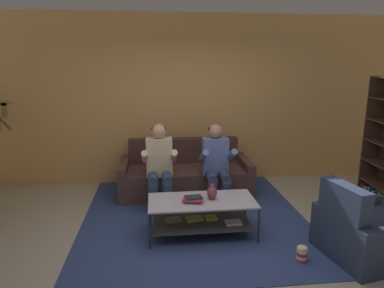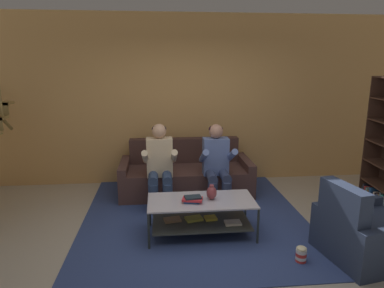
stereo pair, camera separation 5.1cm
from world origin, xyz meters
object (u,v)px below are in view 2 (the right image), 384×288
Objects in this scene: couch at (186,175)px; person_seated_right at (217,162)px; coffee_table at (201,212)px; popcorn_tub at (301,254)px; vase at (212,193)px; armchair at (366,234)px; book_stack at (192,199)px; person_seated_left at (160,163)px.

person_seated_right reaches higher than couch.
popcorn_tub is at bearing -35.76° from coffee_table.
coffee_table is (0.07, -1.47, 0.02)m from couch.
person_seated_right is 6.61× the size of popcorn_tub.
vase is at bearing -103.30° from person_seated_right.
armchair is at bearing -21.62° from coffee_table.
armchair is at bearing -50.04° from person_seated_right.
couch is at bearing 115.87° from popcorn_tub.
book_stack is at bearing -165.37° from vase.
person_seated_right is 1.15× the size of armchair.
armchair reaches higher than coffee_table.
person_seated_left reaches higher than coffee_table.
couch is at bearing 92.77° from coffee_table.
person_seated_left is 0.84m from person_seated_right.
person_seated_left reaches higher than popcorn_tub.
armchair is 0.75m from popcorn_tub.
person_seated_left is 1.13m from coffee_table.
vase is 0.17× the size of armchair.
person_seated_right is (0.84, -0.00, -0.01)m from person_seated_left.
person_seated_left is 0.94× the size of coffee_table.
person_seated_left is at bearing 117.31° from coffee_table.
person_seated_right is at bearing 65.21° from book_stack.
book_stack is 0.25× the size of armchair.
person_seated_left reaches higher than book_stack.
armchair is 5.76× the size of popcorn_tub.
person_seated_right is 0.93× the size of coffee_table.
coffee_table is 4.90× the size of book_stack.
popcorn_tub is (1.48, -1.66, -0.57)m from person_seated_left.
book_stack is 1.45× the size of popcorn_tub.
coffee_table is (0.49, -0.95, -0.36)m from person_seated_left.
vase reaches higher than popcorn_tub.
vase reaches higher than book_stack.
person_seated_right reaches higher than book_stack.
person_seated_right reaches higher than vase.
coffee_table is 0.28m from vase.
couch is 0.76m from person_seated_right.
person_seated_right is at bearing 69.83° from coffee_table.
popcorn_tub is (1.10, -0.66, -0.40)m from book_stack.
person_seated_left is at bearing 143.52° from armchair.
popcorn_tub is (-0.73, -0.03, -0.18)m from armchair.
popcorn_tub is (1.06, -2.18, -0.19)m from couch.
coffee_table is at bearing 144.24° from popcorn_tub.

